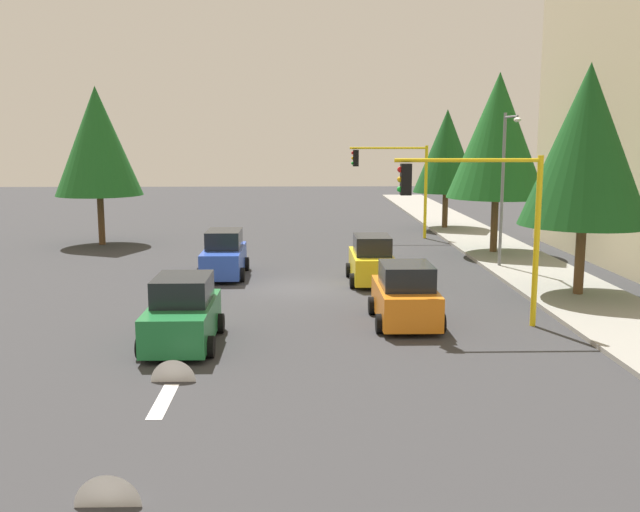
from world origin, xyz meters
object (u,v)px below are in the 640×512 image
traffic_signal_near_left (479,206)px  traffic_signal_far_left (395,173)px  tree_roadside_near (587,145)px  tree_roadside_far (447,151)px  car_orange (405,296)px  street_lamp_curbside (505,173)px  car_blue (224,255)px  car_yellow (372,261)px  car_green (183,314)px  tree_opposite_side (97,141)px  tree_roadside_mid (498,136)px

traffic_signal_near_left → traffic_signal_far_left: bearing=180.0°
tree_roadside_near → tree_roadside_far: bearing=-177.1°
tree_roadside_near → car_orange: tree_roadside_near is taller
street_lamp_curbside → car_blue: 12.89m
car_blue → car_yellow: 6.42m
car_blue → traffic_signal_far_left: bearing=142.2°
tree_roadside_far → car_green: size_ratio=1.92×
car_blue → car_orange: 10.55m
tree_opposite_side → tree_roadside_near: tree_opposite_side is taller
car_green → traffic_signal_far_left: bearing=157.7°
traffic_signal_near_left → tree_opposite_side: (-18.00, -16.65, 1.90)m
car_blue → car_orange: bearing=39.1°
traffic_signal_near_left → street_lamp_curbside: bearing=159.7°
car_green → car_orange: bearing=107.8°
traffic_signal_near_left → car_yellow: size_ratio=1.41×
traffic_signal_far_left → tree_roadside_mid: 7.70m
traffic_signal_near_left → car_green: traffic_signal_near_left is taller
tree_roadside_far → tree_opposite_side: tree_opposite_side is taller
traffic_signal_near_left → car_green: 9.55m
car_green → car_blue: same height
tree_roadside_far → car_orange: size_ratio=2.01×
car_blue → car_orange: same height
car_blue → car_orange: size_ratio=1.09×
traffic_signal_far_left → car_yellow: size_ratio=1.43×
traffic_signal_far_left → car_blue: (11.41, -8.84, -2.98)m
tree_roadside_mid → car_yellow: bearing=-44.9°
car_yellow → traffic_signal_far_left: bearing=168.6°
traffic_signal_near_left → tree_roadside_far: bearing=170.9°
tree_roadside_far → car_green: (25.76, -12.77, -4.16)m
street_lamp_curbside → car_blue: bearing=-85.3°
tree_opposite_side → car_green: size_ratio=2.16×
street_lamp_curbside → car_green: street_lamp_curbside is taller
traffic_signal_near_left → tree_opposite_side: 24.59m
traffic_signal_far_left → tree_roadside_far: size_ratio=0.71×
tree_opposite_side → car_yellow: tree_opposite_side is taller
traffic_signal_near_left → car_blue: (-8.59, -8.83, -2.92)m
tree_roadside_near → car_orange: 9.20m
traffic_signal_near_left → car_blue: bearing=-134.2°
traffic_signal_far_left → car_green: size_ratio=1.36×
tree_roadside_far → car_green: 29.05m
traffic_signal_near_left → car_yellow: (-7.02, -2.60, -2.92)m
tree_opposite_side → traffic_signal_near_left: bearing=42.8°
car_green → tree_roadside_far: bearing=153.6°
street_lamp_curbside → car_orange: street_lamp_curbside is taller
tree_roadside_mid → car_yellow: tree_roadside_mid is taller
street_lamp_curbside → car_yellow: bearing=-67.1°
street_lamp_curbside → car_green: size_ratio=1.74×
car_green → street_lamp_curbside: bearing=132.3°
traffic_signal_far_left → tree_opposite_side: (2.00, -16.66, 1.84)m
tree_roadside_near → tree_roadside_mid: bearing=-177.1°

